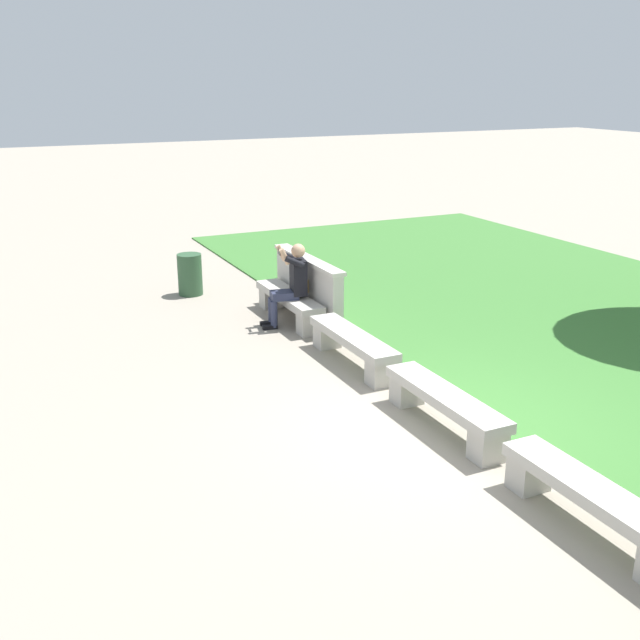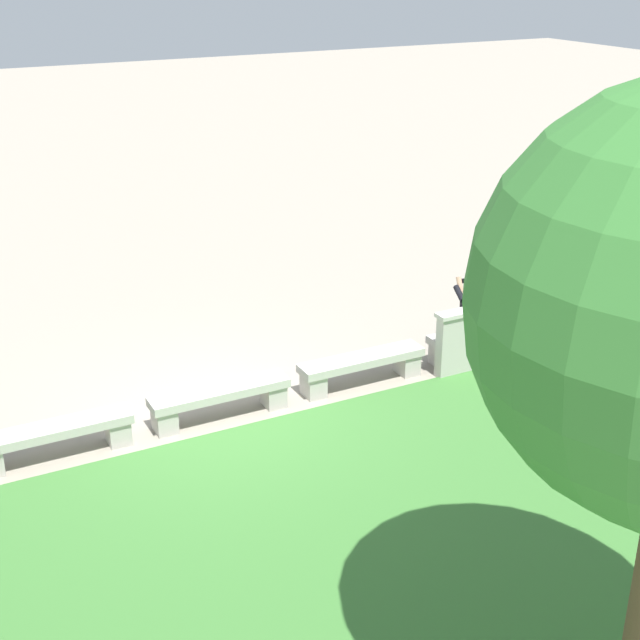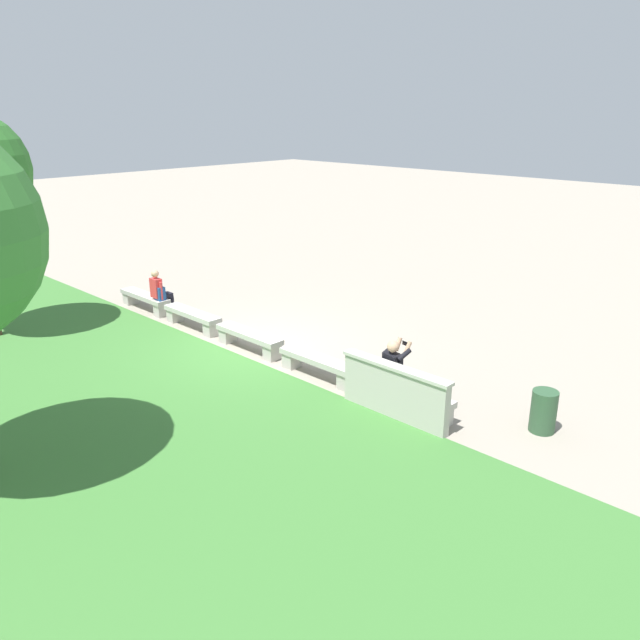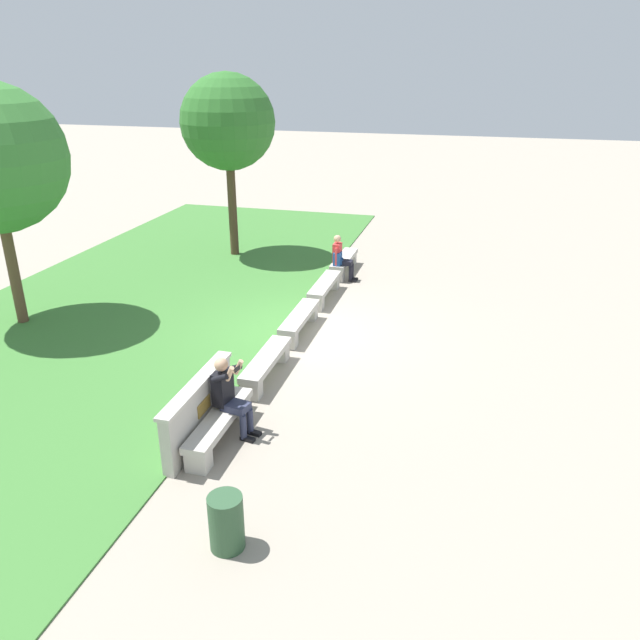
% 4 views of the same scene
% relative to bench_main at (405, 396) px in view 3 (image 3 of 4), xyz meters
% --- Properties ---
extents(ground_plane, '(80.00, 80.00, 0.00)m').
position_rel_bench_main_xyz_m(ground_plane, '(4.42, 0.00, -0.30)').
color(ground_plane, gray).
extents(grass_strip, '(22.77, 8.00, 0.03)m').
position_rel_bench_main_xyz_m(grass_strip, '(4.42, 4.38, -0.28)').
color(grass_strip, '#3D7533').
rests_on(grass_strip, ground).
extents(bench_main, '(1.94, 0.40, 0.45)m').
position_rel_bench_main_xyz_m(bench_main, '(0.00, 0.00, 0.00)').
color(bench_main, '#B7B2A8').
rests_on(bench_main, ground).
extents(bench_near, '(1.94, 0.40, 0.45)m').
position_rel_bench_main_xyz_m(bench_near, '(2.21, 0.00, 0.00)').
color(bench_near, '#B7B2A8').
rests_on(bench_near, ground).
extents(bench_mid, '(1.94, 0.40, 0.45)m').
position_rel_bench_main_xyz_m(bench_mid, '(4.42, 0.00, 0.00)').
color(bench_mid, '#B7B2A8').
rests_on(bench_mid, ground).
extents(bench_far, '(1.94, 0.40, 0.45)m').
position_rel_bench_main_xyz_m(bench_far, '(6.62, 0.00, 0.00)').
color(bench_far, '#B7B2A8').
rests_on(bench_far, ground).
extents(bench_end, '(1.94, 0.40, 0.45)m').
position_rel_bench_main_xyz_m(bench_end, '(8.83, 0.00, 0.00)').
color(bench_end, '#B7B2A8').
rests_on(bench_end, ground).
extents(backrest_wall_with_plaque, '(2.26, 0.24, 1.01)m').
position_rel_bench_main_xyz_m(backrest_wall_with_plaque, '(0.00, 0.34, 0.22)').
color(backrest_wall_with_plaque, '#B7B2A8').
rests_on(backrest_wall_with_plaque, ground).
extents(person_photographer, '(0.52, 0.77, 1.32)m').
position_rel_bench_main_xyz_m(person_photographer, '(0.27, -0.08, 0.44)').
color(person_photographer, black).
rests_on(person_photographer, ground).
extents(person_distant, '(0.48, 0.67, 1.26)m').
position_rel_bench_main_xyz_m(person_distant, '(8.15, -0.07, 0.37)').
color(person_distant, black).
rests_on(person_distant, ground).
extents(backpack, '(0.28, 0.24, 0.43)m').
position_rel_bench_main_xyz_m(backpack, '(8.06, -0.00, 0.33)').
color(backpack, '#234C8C').
rests_on(backpack, bench_end).
extents(trash_bin, '(0.44, 0.44, 0.75)m').
position_rel_bench_main_xyz_m(trash_bin, '(-2.16, -1.03, 0.08)').
color(trash_bin, '#2D5133').
rests_on(trash_bin, ground).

